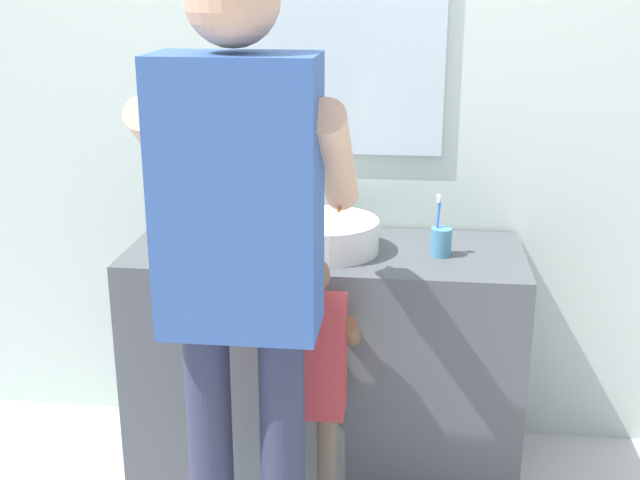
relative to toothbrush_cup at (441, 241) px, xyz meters
The scene contains 7 objects.
back_wall 0.70m from the toothbrush_cup, 138.56° to the left, with size 4.40×0.10×2.70m.
vanity_cabinet 0.61m from the toothbrush_cup, behind, with size 1.35×0.54×0.83m, color #4C5156.
sink_basin 0.39m from the toothbrush_cup, behind, with size 0.37×0.37×0.11m.
faucet 0.45m from the toothbrush_cup, 149.79° to the left, with size 0.18×0.14×0.18m.
toothbrush_cup is the anchor object (origin of this frame).
child_toddler 0.63m from the toothbrush_cup, 136.13° to the right, with size 0.29×0.29×0.95m.
adult_parent 0.85m from the toothbrush_cup, 130.48° to the right, with size 0.55×0.58×1.79m.
Camera 1 is at (0.29, -2.33, 1.71)m, focal length 45.68 mm.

